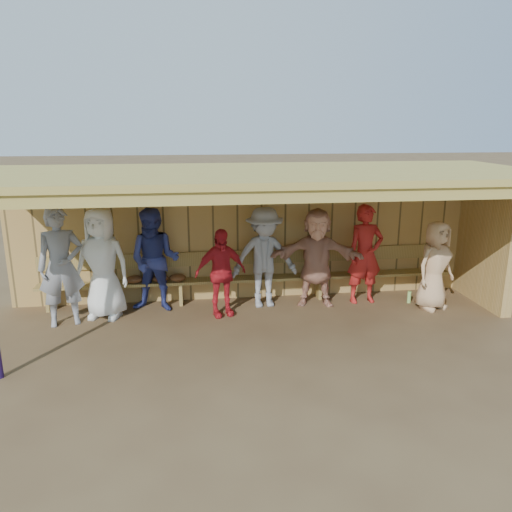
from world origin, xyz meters
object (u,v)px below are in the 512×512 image
Objects in this scene: bench at (251,273)px; player_a at (61,267)px; player_d at (221,273)px; player_g at (365,254)px; player_f at (316,257)px; player_h at (435,265)px; player_c at (155,260)px; player_b at (102,263)px; player_e at (264,258)px.

player_a is at bearing -166.74° from bench.
player_g reaches higher than player_d.
player_d is 2.67m from player_g.
player_f is at bearing -18.87° from bench.
player_f reaches higher than player_h.
player_h is (4.86, -0.56, -0.12)m from player_c.
player_c is at bearing -170.09° from player_f.
player_b reaches higher than player_e.
player_b is at bearing 154.05° from player_h.
player_a is 1.08× the size of player_e.
player_g is 1.21m from player_h.
player_f is (2.85, -0.09, -0.03)m from player_c.
player_a reaches higher than player_c.
player_c is 2.85m from player_f.
player_b reaches higher than player_c.
player_b is 0.25× the size of bench.
player_d is 0.89m from player_e.
player_d is at bearing 8.60° from player_b.
player_d is 0.86× the size of player_f.
player_e is at bearing -171.26° from player_f.
player_h is at bearing 6.50° from player_c.
player_h is (2.95, -0.52, -0.11)m from player_e.
player_g is (4.61, 0.13, -0.04)m from player_b.
player_a reaches higher than player_g.
player_a is 1.11× the size of player_f.
player_d is 0.94m from bench.
player_g reaches higher than player_h.
player_b is at bearing 179.42° from player_e.
player_c is at bearing 145.40° from player_d.
player_g reaches higher than player_f.
player_c is 1.01× the size of player_e.
player_f reaches higher than bench.
player_f is (4.30, 0.35, -0.09)m from player_a.
player_a is 5.22m from player_g.
player_c is (0.85, 0.20, -0.03)m from player_b.
player_a is 2.57m from player_d.
player_h reaches higher than player_d.
player_a is at bearing -177.15° from player_e.
player_c is 1.15× the size of player_h.
player_h is at bearing -1.51° from player_f.
player_e reaches higher than bench.
player_c reaches higher than bench.
player_c reaches higher than player_f.
player_g is (3.76, -0.07, -0.00)m from player_c.
player_d is 3.76m from player_h.
player_h is 3.28m from bench.
player_a is at bearing -179.91° from player_g.
player_b is 3.70m from player_f.
player_g is at bearing 15.70° from player_b.
player_e is at bearing -59.02° from bench.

